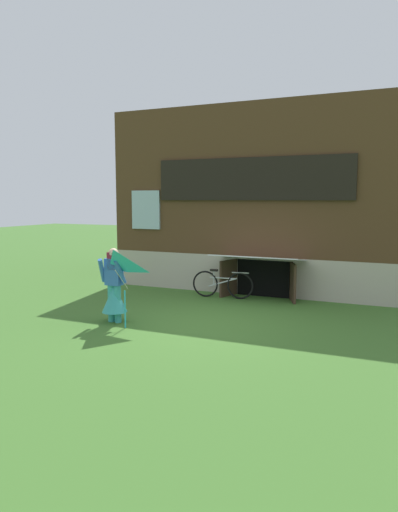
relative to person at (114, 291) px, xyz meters
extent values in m
plane|color=#3D6B28|center=(1.73, 0.77, -0.65)|extent=(60.00, 60.00, 0.00)
cube|color=#ADA393|center=(1.73, 6.19, -0.13)|extent=(8.33, 4.84, 1.04)
cube|color=#4C331E|center=(1.73, 6.19, 2.39)|extent=(8.33, 4.84, 4.00)
cube|color=black|center=(1.73, 3.73, 2.41)|extent=(5.22, 0.08, 1.10)
cube|color=#9EB7C6|center=(1.73, 3.75, 2.41)|extent=(5.06, 0.04, 0.98)
cube|color=#9EB7C6|center=(-1.41, 3.74, 1.59)|extent=(0.90, 0.06, 1.10)
cube|color=black|center=(2.09, 3.75, -0.17)|extent=(1.40, 0.03, 0.96)
cube|color=#3D2B1E|center=(1.24, 3.47, -0.17)|extent=(0.28, 0.68, 0.96)
cube|color=#3D2B1E|center=(2.94, 3.47, -0.17)|extent=(0.31, 0.67, 0.96)
cube|color=#B2B2B7|center=(2.09, 3.22, 0.44)|extent=(2.25, 1.09, 0.18)
cylinder|color=teal|center=(-0.08, 0.00, -0.26)|extent=(0.14, 0.14, 0.78)
cylinder|color=teal|center=(0.08, 0.00, -0.26)|extent=(0.14, 0.14, 0.78)
cone|color=teal|center=(0.00, 0.00, -0.14)|extent=(0.52, 0.52, 0.59)
cube|color=#3366B7|center=(0.00, 0.00, 0.41)|extent=(0.34, 0.20, 0.55)
cylinder|color=#3366B7|center=(-0.22, -0.10, 0.44)|extent=(0.17, 0.32, 0.51)
cylinder|color=#3366B7|center=(0.22, -0.10, 0.44)|extent=(0.17, 0.32, 0.51)
cube|color=maroon|center=(0.00, -0.06, 0.64)|extent=(0.20, 0.08, 0.36)
sphere|color=#D8AD8E|center=(0.00, 0.00, 0.79)|extent=(0.21, 0.21, 0.21)
pyramid|color=#2DB2CC|center=(0.32, -0.48, 0.60)|extent=(0.80, 0.60, 0.52)
cylinder|color=beige|center=(0.35, -0.25, 0.31)|extent=(0.01, 0.45, 0.46)
cylinder|color=#2DB2CC|center=(0.45, -0.30, -0.27)|extent=(0.03, 0.03, 0.76)
torus|color=black|center=(1.66, 3.18, -0.30)|extent=(0.69, 0.11, 0.69)
torus|color=black|center=(0.73, 3.10, -0.30)|extent=(0.69, 0.11, 0.69)
cylinder|color=#ADAFB5|center=(1.19, 3.14, -0.13)|extent=(0.70, 0.10, 0.04)
cylinder|color=#ADAFB5|center=(1.19, 3.14, -0.24)|extent=(0.77, 0.11, 0.28)
cylinder|color=#ADAFB5|center=(0.96, 3.12, -0.13)|extent=(0.04, 0.04, 0.39)
cube|color=black|center=(0.96, 3.12, 0.07)|extent=(0.20, 0.08, 0.05)
cylinder|color=#ADAFB5|center=(1.66, 3.18, 0.03)|extent=(0.44, 0.07, 0.03)
camera|label=1|loc=(5.46, -7.98, 1.89)|focal=32.85mm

